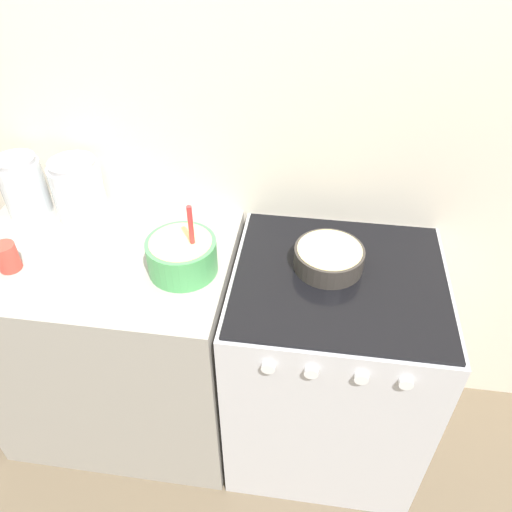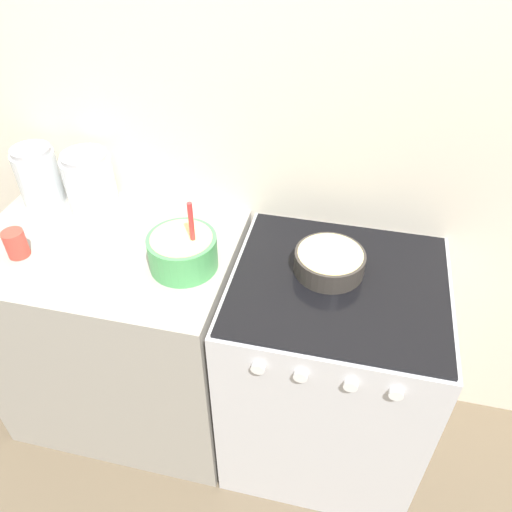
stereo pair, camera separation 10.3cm
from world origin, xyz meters
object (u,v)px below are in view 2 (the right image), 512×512
Objects in this scene: stove at (327,370)px; storage_jar_middle at (91,185)px; mixing_bowl at (183,250)px; storage_jar_left at (39,179)px; baking_pan at (329,261)px; tin_can at (16,244)px.

stove is 1.10m from storage_jar_middle.
mixing_bowl is 1.11× the size of storage_jar_middle.
stove is at bearing -10.17° from storage_jar_left.
stove is 3.63× the size of mixing_bowl.
tin_can reaches higher than baking_pan.
mixing_bowl is 1.13× the size of storage_jar_left.
storage_jar_left is at bearing 159.33° from mixing_bowl.
storage_jar_left is 0.33m from tin_can.
stove is 1.16m from tin_can.
tin_can is at bearing -174.12° from stove.
storage_jar_middle is (-0.43, 0.24, 0.03)m from mixing_bowl.
storage_jar_middle is at bearing 69.41° from tin_can.
mixing_bowl reaches higher than stove.
baking_pan is (-0.04, 0.04, 0.49)m from stove.
stove is 4.04× the size of baking_pan.
mixing_bowl is at bearing -170.05° from baking_pan.
storage_jar_middle is 0.34m from tin_can.
tin_can is (-0.55, -0.07, -0.02)m from mixing_bowl.
baking_pan is at bearing 9.95° from mixing_bowl.
tin_can is (0.09, -0.31, -0.05)m from storage_jar_left.
mixing_bowl is 0.46m from baking_pan.
storage_jar_middle is at bearing 150.83° from mixing_bowl.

